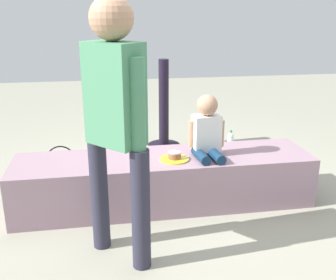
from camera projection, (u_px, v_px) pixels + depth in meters
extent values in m
plane|color=gray|center=(164.00, 203.00, 3.22)|extent=(12.00, 12.00, 0.00)
cube|color=gray|center=(164.00, 180.00, 3.16)|extent=(2.32, 0.56, 0.40)
cylinder|color=#132E4C|center=(201.00, 156.00, 3.01)|extent=(0.10, 0.25, 0.08)
cylinder|color=#132E4C|center=(216.00, 155.00, 3.02)|extent=(0.10, 0.25, 0.08)
cube|color=white|center=(206.00, 133.00, 3.07)|extent=(0.22, 0.15, 0.28)
sphere|color=tan|center=(207.00, 105.00, 3.00)|extent=(0.16, 0.16, 0.16)
cylinder|color=tan|center=(192.00, 134.00, 3.07)|extent=(0.05, 0.05, 0.21)
cylinder|color=tan|center=(221.00, 133.00, 3.08)|extent=(0.05, 0.05, 0.21)
cylinder|color=#292939|center=(141.00, 211.00, 2.31)|extent=(0.11, 0.11, 0.75)
cylinder|color=#292939|center=(99.00, 194.00, 2.52)|extent=(0.11, 0.11, 0.75)
cube|color=#498961|center=(115.00, 95.00, 2.21)|extent=(0.36, 0.37, 0.58)
sphere|color=tan|center=(111.00, 18.00, 2.08)|extent=(0.24, 0.24, 0.24)
cylinder|color=#498961|center=(137.00, 108.00, 2.13)|extent=(0.09, 0.09, 0.54)
cylinder|color=#498961|center=(95.00, 100.00, 2.32)|extent=(0.09, 0.09, 0.54)
cylinder|color=yellow|center=(174.00, 159.00, 3.03)|extent=(0.22, 0.22, 0.01)
cylinder|color=brown|center=(174.00, 156.00, 3.02)|extent=(0.10, 0.10, 0.05)
cylinder|color=pink|center=(174.00, 152.00, 3.01)|extent=(0.10, 0.10, 0.01)
cube|color=silver|center=(182.00, 158.00, 3.03)|extent=(0.11, 0.04, 0.00)
cube|color=gold|center=(200.00, 136.00, 4.51)|extent=(0.24, 0.12, 0.25)
torus|color=white|center=(196.00, 126.00, 4.46)|extent=(0.09, 0.01, 0.09)
torus|color=white|center=(205.00, 125.00, 4.48)|extent=(0.09, 0.01, 0.09)
cylinder|color=black|center=(164.00, 146.00, 4.50)|extent=(0.36, 0.36, 0.04)
cylinder|color=black|center=(164.00, 103.00, 4.34)|extent=(0.11, 0.11, 0.95)
cylinder|color=silver|center=(230.00, 142.00, 4.42)|extent=(0.07, 0.07, 0.17)
cone|color=silver|center=(231.00, 133.00, 4.39)|extent=(0.06, 0.06, 0.03)
cylinder|color=#268C3F|center=(231.00, 131.00, 4.38)|extent=(0.03, 0.03, 0.02)
cylinder|color=red|center=(103.00, 170.00, 3.72)|extent=(0.09, 0.09, 0.11)
cube|color=white|center=(123.00, 161.00, 3.95)|extent=(0.42, 0.42, 0.12)
cube|color=black|center=(62.00, 172.00, 3.50)|extent=(0.33, 0.10, 0.25)
torus|color=black|center=(61.00, 159.00, 3.46)|extent=(0.24, 0.01, 0.24)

